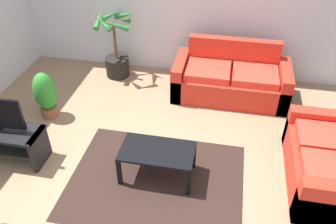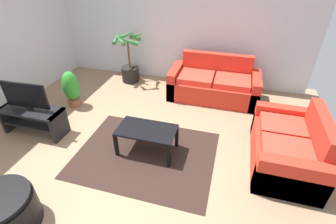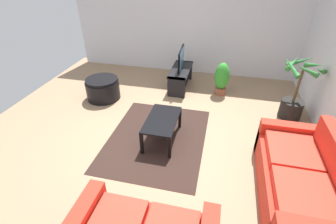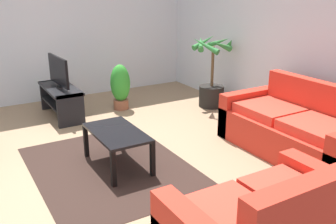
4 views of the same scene
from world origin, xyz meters
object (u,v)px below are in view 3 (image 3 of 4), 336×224
at_px(couch_main, 301,182).
at_px(potted_plant_small, 222,78).
at_px(tv, 181,58).
at_px(tv_stand, 181,75).
at_px(potted_palm, 294,97).
at_px(ottoman, 103,89).
at_px(coffee_table, 162,122).

bearing_deg(couch_main, potted_plant_small, -157.28).
xyz_separation_m(tv, potted_plant_small, (0.13, 0.99, -0.35)).
height_order(tv_stand, potted_plant_small, potted_plant_small).
relative_size(potted_palm, ottoman, 1.67).
height_order(tv, coffee_table, tv).
bearing_deg(coffee_table, tv_stand, -178.05).
bearing_deg(coffee_table, ottoman, -124.34).
bearing_deg(coffee_table, couch_main, 68.85).
height_order(potted_palm, potted_plant_small, potted_palm).
bearing_deg(couch_main, tv_stand, -143.47).
bearing_deg(tv, potted_palm, 71.57).
bearing_deg(ottoman, coffee_table, 55.66).
xyz_separation_m(potted_plant_small, ottoman, (0.82, -2.61, -0.17)).
distance_m(tv_stand, potted_plant_small, 1.00).
relative_size(couch_main, tv_stand, 1.73).
height_order(tv_stand, coffee_table, tv_stand).
distance_m(tv_stand, coffee_table, 2.10).
xyz_separation_m(tv_stand, potted_palm, (0.81, 2.42, 0.13)).
height_order(tv_stand, potted_palm, potted_palm).
relative_size(coffee_table, potted_palm, 0.73).
xyz_separation_m(couch_main, potted_palm, (-2.10, 0.27, 0.15)).
height_order(coffee_table, potted_plant_small, potted_plant_small).
distance_m(potted_palm, potted_plant_small, 1.58).
distance_m(couch_main, potted_plant_small, 3.02).
xyz_separation_m(tv_stand, coffee_table, (2.10, 0.07, 0.05)).
height_order(couch_main, coffee_table, couch_main).
height_order(coffee_table, ottoman, ottoman).
height_order(tv_stand, ottoman, tv_stand).
bearing_deg(couch_main, ottoman, -117.46).
distance_m(couch_main, coffee_table, 2.23).
relative_size(couch_main, potted_plant_small, 2.45).
bearing_deg(potted_palm, coffee_table, -61.09).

